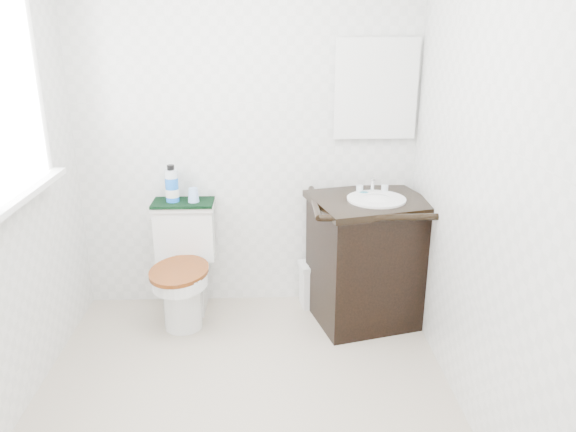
{
  "coord_description": "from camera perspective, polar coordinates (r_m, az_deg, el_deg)",
  "views": [
    {
      "loc": [
        0.14,
        -2.36,
        1.86
      ],
      "look_at": [
        0.25,
        0.75,
        0.77
      ],
      "focal_mm": 35.0,
      "sensor_mm": 36.0,
      "label": 1
    }
  ],
  "objects": [
    {
      "name": "mirror",
      "position": [
        3.62,
        8.92,
        12.61
      ],
      "size": [
        0.5,
        0.02,
        0.6
      ],
      "primitive_type": "cube",
      "color": "silver",
      "rests_on": "wall_back"
    },
    {
      "name": "floor",
      "position": [
        3.01,
        -4.52,
        -18.9
      ],
      "size": [
        2.4,
        2.4,
        0.0
      ],
      "primitive_type": "plane",
      "color": "#C3B59D",
      "rests_on": "ground"
    },
    {
      "name": "trash_bin",
      "position": [
        3.85,
        2.8,
        -6.89
      ],
      "size": [
        0.24,
        0.21,
        0.31
      ],
      "color": "silver",
      "rests_on": "floor"
    },
    {
      "name": "wall_back",
      "position": [
        3.63,
        -4.27,
        8.79
      ],
      "size": [
        2.4,
        0.0,
        2.4
      ],
      "primitive_type": "plane",
      "rotation": [
        1.57,
        0.0,
        0.0
      ],
      "color": "silver",
      "rests_on": "ground"
    },
    {
      "name": "cup",
      "position": [
        3.63,
        -9.59,
        2.12
      ],
      "size": [
        0.07,
        0.07,
        0.09
      ],
      "primitive_type": "cone",
      "color": "#9AC1FD",
      "rests_on": "towel"
    },
    {
      "name": "toilet",
      "position": [
        3.71,
        -10.49,
        -5.41
      ],
      "size": [
        0.41,
        0.63,
        0.74
      ],
      "color": "white",
      "rests_on": "floor"
    },
    {
      "name": "towel",
      "position": [
        3.67,
        -10.63,
        1.33
      ],
      "size": [
        0.39,
        0.22,
        0.02
      ],
      "primitive_type": "cube",
      "color": "black",
      "rests_on": "toilet"
    },
    {
      "name": "wall_front",
      "position": [
        1.34,
        -7.89,
        -10.18
      ],
      "size": [
        2.4,
        0.0,
        2.4
      ],
      "primitive_type": "plane",
      "rotation": [
        -1.57,
        0.0,
        0.0
      ],
      "color": "silver",
      "rests_on": "ground"
    },
    {
      "name": "mouthwash_bottle",
      "position": [
        3.65,
        -11.72,
        3.11
      ],
      "size": [
        0.08,
        0.08,
        0.24
      ],
      "color": "blue",
      "rests_on": "towel"
    },
    {
      "name": "wall_right",
      "position": [
        2.63,
        19.45,
        3.73
      ],
      "size": [
        0.0,
        2.4,
        2.4
      ],
      "primitive_type": "plane",
      "rotation": [
        1.57,
        0.0,
        -1.57
      ],
      "color": "silver",
      "rests_on": "ground"
    },
    {
      "name": "vanity",
      "position": [
        3.62,
        8.12,
        -4.11
      ],
      "size": [
        0.81,
        0.74,
        0.92
      ],
      "color": "black",
      "rests_on": "floor"
    },
    {
      "name": "soap_bar",
      "position": [
        3.56,
        7.72,
        2.37
      ],
      "size": [
        0.07,
        0.05,
        0.02
      ],
      "primitive_type": "ellipsoid",
      "color": "#1A6D7F",
      "rests_on": "vanity"
    }
  ]
}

